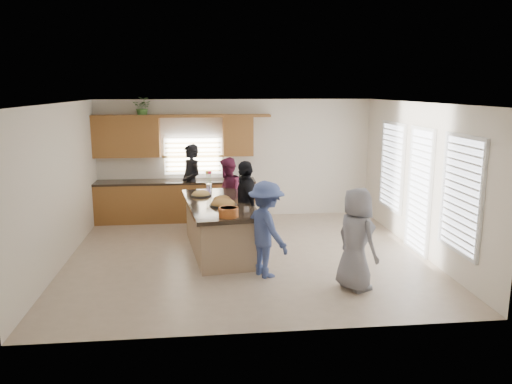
{
  "coord_description": "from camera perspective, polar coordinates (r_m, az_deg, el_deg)",
  "views": [
    {
      "loc": [
        -0.77,
        -8.81,
        3.05
      ],
      "look_at": [
        0.2,
        0.25,
        1.15
      ],
      "focal_mm": 35.0,
      "sensor_mm": 36.0,
      "label": 1
    }
  ],
  "objects": [
    {
      "name": "platter_mid",
      "position": [
        9.49,
        -3.91,
        -0.87
      ],
      "size": [
        0.37,
        0.37,
        0.15
      ],
      "color": "black",
      "rests_on": "island"
    },
    {
      "name": "woman_left_front",
      "position": [
        9.49,
        -1.21,
        -1.55
      ],
      "size": [
        0.62,
        1.08,
        1.72
      ],
      "primitive_type": "imported",
      "rotation": [
        0.0,
        0.0,
        -1.37
      ],
      "color": "black",
      "rests_on": "ground"
    },
    {
      "name": "woman_right_front",
      "position": [
        7.77,
        11.39,
        -5.32
      ],
      "size": [
        0.78,
        0.92,
        1.59
      ],
      "primitive_type": "imported",
      "rotation": [
        0.0,
        0.0,
        2.0
      ],
      "color": "slate",
      "rests_on": "ground"
    },
    {
      "name": "potted_plant",
      "position": [
        11.71,
        -12.8,
        9.43
      ],
      "size": [
        0.48,
        0.43,
        0.46
      ],
      "primitive_type": "imported",
      "rotation": [
        0.0,
        0.0,
        -0.21
      ],
      "color": "#3B6829",
      "rests_on": "back_cabinetry"
    },
    {
      "name": "room_shell",
      "position": [
        8.92,
        -1.1,
        4.37
      ],
      "size": [
        6.52,
        6.02,
        2.81
      ],
      "color": "silver",
      "rests_on": "ground"
    },
    {
      "name": "platter_back",
      "position": [
        9.99,
        -6.29,
        -0.28
      ],
      "size": [
        0.4,
        0.4,
        0.16
      ],
      "color": "black",
      "rests_on": "island"
    },
    {
      "name": "flower_vase",
      "position": [
        10.38,
        -5.42,
        1.3
      ],
      "size": [
        0.14,
        0.14,
        0.43
      ],
      "color": "silver",
      "rests_on": "island"
    },
    {
      "name": "island",
      "position": [
        9.51,
        -4.21,
        -4.11
      ],
      "size": [
        1.48,
        2.82,
        0.95
      ],
      "rotation": [
        0.0,
        0.0,
        0.13
      ],
      "color": "tan",
      "rests_on": "ground"
    },
    {
      "name": "back_cabinetry",
      "position": [
        11.76,
        -9.41,
        1.14
      ],
      "size": [
        4.08,
        0.66,
        2.46
      ],
      "color": "#975D2C",
      "rests_on": "ground"
    },
    {
      "name": "platter_front",
      "position": [
        9.13,
        -3.79,
        -1.37
      ],
      "size": [
        0.5,
        0.5,
        0.2
      ],
      "color": "black",
      "rests_on": "island"
    },
    {
      "name": "salad_bowl",
      "position": [
        8.3,
        -3.17,
        -2.27
      ],
      "size": [
        0.33,
        0.33,
        0.16
      ],
      "color": "#C15C23",
      "rests_on": "island"
    },
    {
      "name": "plate_stack",
      "position": [
        10.28,
        -5.85,
        0.08
      ],
      "size": [
        0.23,
        0.23,
        0.05
      ],
      "primitive_type": "cylinder",
      "color": "#B891D3",
      "rests_on": "island"
    },
    {
      "name": "woman_left_mid",
      "position": [
        10.8,
        -3.29,
        -0.27
      ],
      "size": [
        0.63,
        0.8,
        1.6
      ],
      "primitive_type": "imported",
      "rotation": [
        0.0,
        0.0,
        -1.61
      ],
      "color": "maroon",
      "rests_on": "ground"
    },
    {
      "name": "woman_right_back",
      "position": [
        8.15,
        1.18,
        -4.28
      ],
      "size": [
        0.99,
        1.18,
        1.59
      ],
      "primitive_type": "imported",
      "rotation": [
        0.0,
        0.0,
        2.03
      ],
      "color": "#3D4D85",
      "rests_on": "ground"
    },
    {
      "name": "woman_left_back",
      "position": [
        11.61,
        -7.42,
        1.01
      ],
      "size": [
        0.7,
        0.78,
        1.8
      ],
      "primitive_type": "imported",
      "rotation": [
        0.0,
        0.0,
        -1.05
      ],
      "color": "black",
      "rests_on": "ground"
    },
    {
      "name": "floor",
      "position": [
        9.36,
        -1.05,
        -7.26
      ],
      "size": [
        6.5,
        6.5,
        0.0
      ],
      "primitive_type": "plane",
      "color": "#C1A990",
      "rests_on": "ground"
    },
    {
      "name": "clear_cup",
      "position": [
        8.59,
        -1.09,
        -2.04
      ],
      "size": [
        0.09,
        0.09,
        0.1
      ],
      "primitive_type": "cylinder",
      "color": "white",
      "rests_on": "island"
    },
    {
      "name": "right_wall_glazing",
      "position": [
        9.7,
        18.29,
        1.04
      ],
      "size": [
        0.06,
        4.0,
        2.25
      ],
      "color": "white",
      "rests_on": "ground"
    }
  ]
}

